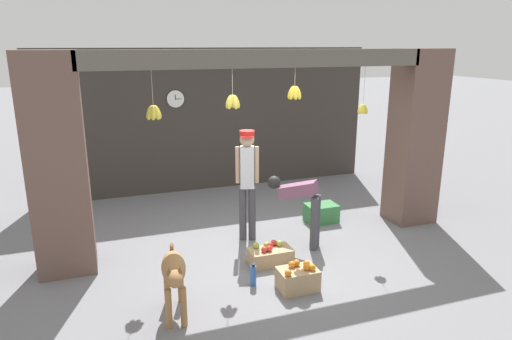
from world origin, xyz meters
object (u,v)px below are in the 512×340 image
object	(u,v)px
shopkeeper	(247,177)
fruit_crate_apples	(270,255)
produce_box_green	(321,213)
wall_clock	(175,99)
fruit_crate_oranges	(298,278)
dog	(174,273)
water_bottle	(253,275)
worker_stooping	(301,202)

from	to	relation	value
shopkeeper	fruit_crate_apples	world-z (taller)	shopkeeper
produce_box_green	wall_clock	xyz separation A→B (m)	(-1.95, 2.39, 1.71)
fruit_crate_oranges	produce_box_green	bearing A→B (deg)	55.73
dog	wall_clock	size ratio (longest dim) A/B	2.68
fruit_crate_apples	produce_box_green	size ratio (longest dim) A/B	1.14
shopkeeper	water_bottle	size ratio (longest dim) A/B	5.88
fruit_crate_oranges	fruit_crate_apples	bearing A→B (deg)	95.55
worker_stooping	fruit_crate_oranges	xyz separation A→B (m)	(-0.55, -1.13, -0.53)
fruit_crate_oranges	water_bottle	bearing A→B (deg)	150.58
dog	produce_box_green	bearing A→B (deg)	131.82
dog	worker_stooping	xyz separation A→B (m)	(2.05, 1.20, 0.16)
fruit_crate_oranges	fruit_crate_apples	distance (m)	0.75
dog	water_bottle	world-z (taller)	dog
fruit_crate_oranges	produce_box_green	distance (m)	2.28
produce_box_green	wall_clock	bearing A→B (deg)	129.31
fruit_crate_apples	produce_box_green	world-z (taller)	produce_box_green
dog	produce_box_green	distance (m)	3.41
worker_stooping	wall_clock	size ratio (longest dim) A/B	2.95
dog	fruit_crate_apples	bearing A→B (deg)	126.58
produce_box_green	water_bottle	world-z (taller)	produce_box_green
produce_box_green	water_bottle	size ratio (longest dim) A/B	1.78
fruit_crate_oranges	produce_box_green	size ratio (longest dim) A/B	0.93
fruit_crate_apples	produce_box_green	xyz separation A→B (m)	(1.35, 1.14, 0.03)
dog	fruit_crate_oranges	bearing A→B (deg)	99.41
shopkeeper	worker_stooping	bearing A→B (deg)	162.58
worker_stooping	produce_box_green	xyz separation A→B (m)	(0.73, 0.75, -0.53)
dog	fruit_crate_apples	xyz separation A→B (m)	(1.42, 0.82, -0.40)
shopkeeper	produce_box_green	bearing A→B (deg)	-150.75
water_bottle	wall_clock	size ratio (longest dim) A/B	0.82
water_bottle	produce_box_green	bearing A→B (deg)	42.49
produce_box_green	wall_clock	distance (m)	3.53
fruit_crate_apples	dog	bearing A→B (deg)	-150.09
wall_clock	worker_stooping	bearing A→B (deg)	-68.65
dog	fruit_crate_oranges	distance (m)	1.54
fruit_crate_apples	water_bottle	size ratio (longest dim) A/B	2.03
dog	produce_box_green	size ratio (longest dim) A/B	1.83
worker_stooping	water_bottle	size ratio (longest dim) A/B	3.59
produce_box_green	shopkeeper	bearing A→B (deg)	-168.62
fruit_crate_apples	produce_box_green	bearing A→B (deg)	39.99
shopkeeper	produce_box_green	world-z (taller)	shopkeeper
shopkeeper	fruit_crate_apples	xyz separation A→B (m)	(0.04, -0.86, -0.88)
shopkeeper	water_bottle	xyz separation A→B (m)	(-0.37, -1.33, -0.86)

